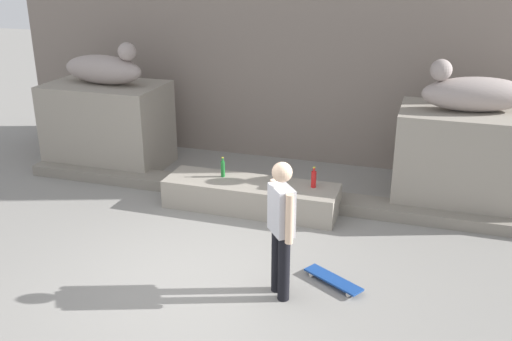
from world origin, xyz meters
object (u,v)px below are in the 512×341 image
object	(u,v)px
skater	(281,224)
skateboard	(333,280)
bottle_clear	(284,177)
bottle_red	(314,179)
statue_reclining_right	(474,93)
statue_reclining_left	(105,68)
bottle_green	(223,169)

from	to	relation	value
skater	skateboard	size ratio (longest dim) A/B	2.12
bottle_clear	bottle_red	size ratio (longest dim) A/B	0.79
statue_reclining_right	skateboard	size ratio (longest dim) A/B	2.14
statue_reclining_left	skateboard	distance (m)	5.86
skater	bottle_green	xyz separation A→B (m)	(-1.59, 2.31, -0.33)
skateboard	skater	bearing A→B (deg)	67.03
skateboard	bottle_clear	xyz separation A→B (m)	(-1.14, 1.91, 0.49)
statue_reclining_right	bottle_red	distance (m)	2.69
statue_reclining_right	skateboard	distance (m)	3.71
skater	bottle_clear	size ratio (longest dim) A/B	6.49
statue_reclining_right	bottle_green	bearing A→B (deg)	1.74
skateboard	bottle_green	world-z (taller)	bottle_green
statue_reclining_right	statue_reclining_left	bearing A→B (deg)	-13.75
statue_reclining_left	statue_reclining_right	xyz separation A→B (m)	(6.26, -0.00, 0.00)
statue_reclining_right	bottle_green	xyz separation A→B (m)	(-3.63, -1.00, -1.26)
skater	bottle_red	xyz separation A→B (m)	(-0.12, 2.31, -0.34)
skateboard	bottle_clear	distance (m)	2.27
skateboard	bottle_red	world-z (taller)	bottle_red
statue_reclining_right	bottle_clear	world-z (taller)	statue_reclining_right
bottle_clear	skateboard	bearing A→B (deg)	-59.20
statue_reclining_right	bottle_red	xyz separation A→B (m)	(-2.16, -1.00, -1.26)
skater	bottle_green	world-z (taller)	skater
statue_reclining_left	skateboard	xyz separation A→B (m)	(4.77, -2.90, -1.78)
skateboard	bottle_clear	world-z (taller)	bottle_clear
statue_reclining_left	bottle_green	bearing A→B (deg)	-15.26
skater	bottle_clear	world-z (taller)	skater
statue_reclining_right	bottle_red	bearing A→B (deg)	11.04
skateboard	bottle_clear	size ratio (longest dim) A/B	3.07
skater	skateboard	distance (m)	1.10
skater	skateboard	xyz separation A→B (m)	(0.56, 0.41, -0.86)
bottle_clear	bottle_green	bearing A→B (deg)	-179.43
skateboard	bottle_red	bearing A→B (deg)	-39.62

